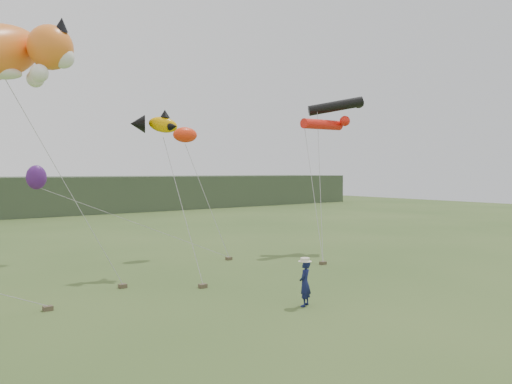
% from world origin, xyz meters
% --- Properties ---
extents(ground, '(120.00, 120.00, 0.00)m').
position_xyz_m(ground, '(0.00, 0.00, 0.00)').
color(ground, '#385123').
rests_on(ground, ground).
extents(festival_attendant, '(0.68, 0.60, 1.57)m').
position_xyz_m(festival_attendant, '(-0.24, -0.75, 0.79)').
color(festival_attendant, '#131947').
rests_on(festival_attendant, ground).
extents(sandbag_anchors, '(13.35, 4.73, 0.15)m').
position_xyz_m(sandbag_anchors, '(-0.94, 5.14, 0.08)').
color(sandbag_anchors, brown).
rests_on(sandbag_anchors, ground).
extents(cat_kite, '(5.80, 3.98, 3.30)m').
position_xyz_m(cat_kite, '(-7.98, 6.77, 8.89)').
color(cat_kite, orange).
rests_on(cat_kite, ground).
extents(fish_kite, '(2.31, 1.50, 1.13)m').
position_xyz_m(fish_kite, '(-1.80, 7.47, 6.73)').
color(fish_kite, '#F4AB00').
rests_on(fish_kite, ground).
extents(tube_kites, '(4.32, 2.45, 2.02)m').
position_xyz_m(tube_kites, '(9.65, 7.38, 7.96)').
color(tube_kites, black).
rests_on(tube_kites, ground).
extents(misc_kites, '(8.16, 3.66, 3.32)m').
position_xyz_m(misc_kites, '(-1.55, 12.13, 5.53)').
color(misc_kites, '#FF330F').
rests_on(misc_kites, ground).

